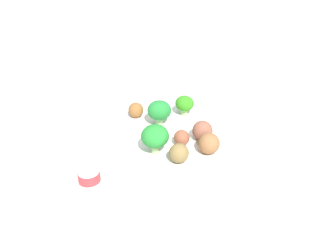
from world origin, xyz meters
The scene contains 14 objects.
ground_plane centered at (0.00, 0.00, 0.00)m, with size 4.00×4.00×0.00m, color #B2B2AD.
plate centered at (0.00, 0.00, 0.01)m, with size 0.28×0.28×0.02m, color white.
broccoli_floret_back_right centered at (-0.09, -0.01, 0.04)m, with size 0.04×0.04×0.05m.
broccoli_floret_far_rim centered at (0.07, 0.01, 0.05)m, with size 0.05×0.05×0.06m.
broccoli_floret_front_right centered at (-0.02, -0.04, 0.05)m, with size 0.05×0.05×0.06m.
meatball_center centered at (0.07, 0.07, 0.03)m, with size 0.04×0.04×0.04m, color brown.
meatball_front_left centered at (-0.02, 0.07, 0.04)m, with size 0.04×0.04×0.04m, color brown.
meatball_front_right centered at (0.01, 0.10, 0.04)m, with size 0.04×0.04×0.04m, color brown.
meatball_far_rim centered at (-0.02, -0.10, 0.03)m, with size 0.03×0.03×0.03m, color brown.
meatball_near_rim centered at (0.02, 0.04, 0.03)m, with size 0.03×0.03×0.03m, color brown.
napkin centered at (-0.25, -0.01, 0.00)m, with size 0.17×0.12×0.01m, color white.
fork centered at (-0.25, 0.01, 0.01)m, with size 0.12×0.02×0.01m.
knife centered at (-0.25, -0.03, 0.01)m, with size 0.15×0.02×0.01m.
yogurt_bottle centered at (0.20, -0.03, 0.03)m, with size 0.04×0.04×0.07m.
Camera 1 is at (0.54, 0.34, 0.43)m, focal length 38.89 mm.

